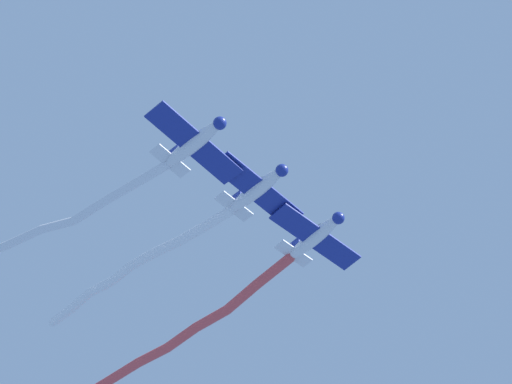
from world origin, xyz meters
TOP-DOWN VIEW (x-y plane):
  - airplane_lead at (-1.08, -0.43)m, footprint 8.21×6.22m
  - smoke_trail_lead at (0.24, 15.58)m, footprint 2.32×27.12m
  - airplane_left_wing at (4.97, -1.96)m, footprint 8.21×6.24m
  - smoke_trail_left_wing at (7.62, 11.47)m, footprint 5.45×21.96m
  - airplane_right_wing at (11.01, -3.49)m, footprint 8.20×6.27m
  - smoke_trail_right_wing at (14.08, 12.37)m, footprint 5.03×27.06m

SIDE VIEW (x-z plane):
  - smoke_trail_right_wing at x=14.08m, z-range 55.57..58.78m
  - airplane_lead at x=-1.08m, z-range 57.34..59.36m
  - airplane_right_wing at x=11.01m, z-range 57.34..59.36m
  - airplane_left_wing at x=4.97m, z-range 57.64..59.66m
  - smoke_trail_lead at x=0.24m, z-range 57.79..61.99m
  - smoke_trail_left_wing at x=7.62m, z-range 58.13..61.79m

